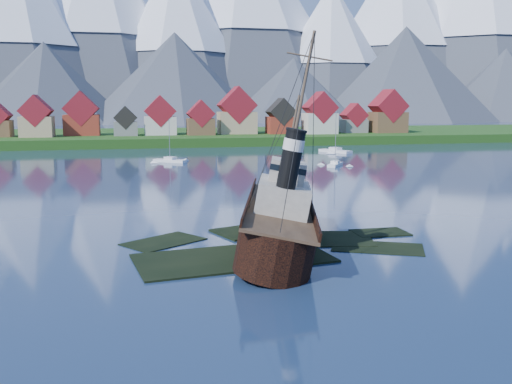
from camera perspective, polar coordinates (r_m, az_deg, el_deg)
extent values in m
plane|color=#1A2C4A|center=(56.28, 0.36, -6.00)|extent=(1400.00, 1400.00, 0.00)
cube|color=black|center=(53.92, -2.31, -7.04)|extent=(19.08, 11.42, 1.00)
cube|color=black|center=(61.63, 5.02, -5.08)|extent=(15.15, 9.76, 1.00)
cube|color=black|center=(65.30, 0.35, -4.15)|extent=(11.45, 9.06, 1.00)
cube|color=black|center=(59.19, 12.05, -5.87)|extent=(10.27, 8.34, 1.00)
cube|color=black|center=(60.99, -9.20, -5.33)|extent=(9.42, 8.68, 1.00)
cube|color=black|center=(65.69, 12.30, -4.34)|extent=(6.00, 4.00, 1.00)
cube|color=#1B3F12|center=(223.85, -9.20, 5.14)|extent=(600.00, 80.00, 3.20)
cube|color=#3F3D38|center=(186.01, -8.56, 4.40)|extent=(600.00, 2.50, 2.00)
cube|color=tan|center=(205.60, -21.06, 6.12)|extent=(10.50, 9.00, 6.80)
cube|color=maroon|center=(205.45, -21.14, 7.59)|extent=(10.69, 9.18, 10.69)
cube|color=maroon|center=(209.91, -17.01, 6.42)|extent=(12.00, 8.50, 7.20)
cube|color=maroon|center=(209.77, -17.09, 7.99)|extent=(12.22, 8.67, 12.22)
cube|color=slate|center=(204.28, -12.89, 6.19)|extent=(8.00, 7.00, 4.80)
cube|color=black|center=(204.14, -12.93, 7.27)|extent=(8.15, 7.14, 8.15)
cube|color=beige|center=(207.46, -9.56, 6.55)|extent=(11.00, 9.50, 6.40)
cube|color=maroon|center=(207.32, -9.59, 7.98)|extent=(11.20, 9.69, 11.20)
cube|color=brown|center=(204.64, -5.56, 6.52)|extent=(9.50, 8.00, 5.80)
cube|color=maroon|center=(204.50, -5.58, 7.81)|extent=(9.67, 8.16, 9.67)
cube|color=tan|center=(211.61, -1.93, 6.93)|extent=(13.50, 10.00, 8.00)
cube|color=maroon|center=(211.48, -1.94, 8.67)|extent=(13.75, 10.20, 13.75)
cube|color=maroon|center=(212.18, 2.50, 6.69)|extent=(10.00, 8.50, 6.20)
cube|color=black|center=(212.05, 2.51, 8.02)|extent=(10.18, 8.67, 10.18)
cube|color=beige|center=(213.29, 6.38, 6.83)|extent=(11.50, 9.00, 7.50)
cube|color=maroon|center=(213.16, 6.40, 8.40)|extent=(11.71, 9.18, 11.71)
cube|color=slate|center=(222.28, 9.73, 6.52)|extent=(9.00, 7.50, 5.00)
cube|color=maroon|center=(222.15, 9.76, 7.58)|extent=(9.16, 7.65, 9.16)
cube|color=brown|center=(225.58, 13.02, 6.81)|extent=(12.50, 10.00, 7.80)
cube|color=maroon|center=(225.46, 13.08, 8.37)|extent=(12.73, 10.20, 12.73)
cone|color=#2D333D|center=(518.95, -22.71, 14.78)|extent=(180.00, 180.00, 150.00)
cone|color=#2D333D|center=(553.67, -15.67, 16.28)|extent=(210.00, 210.00, 180.00)
cone|color=#2D333D|center=(527.71, -7.88, 14.99)|extent=(170.00, 170.00, 145.00)
cone|color=white|center=(531.56, -7.95, 18.10)|extent=(105.40, 105.40, 87.00)
cone|color=#2D333D|center=(584.95, -1.13, 17.18)|extent=(240.00, 240.00, 200.00)
cone|color=#2D333D|center=(546.27, 7.48, 13.73)|extent=(150.00, 150.00, 125.00)
cone|color=white|center=(548.94, 7.53, 16.34)|extent=(93.00, 93.00, 75.00)
cone|color=#2D333D|center=(606.77, 13.92, 15.21)|extent=(200.00, 200.00, 170.00)
cone|color=#2D333D|center=(633.93, 21.34, 15.50)|extent=(230.00, 230.00, 190.00)
cone|color=#2D333D|center=(431.18, -20.30, 10.09)|extent=(120.00, 120.00, 58.00)
cone|color=#2D333D|center=(423.58, -8.06, 11.12)|extent=(136.00, 136.00, 66.00)
cone|color=#2D333D|center=(443.23, 3.79, 10.06)|extent=(110.00, 110.00, 50.00)
cone|color=#2D333D|center=(473.61, 14.64, 11.23)|extent=(150.00, 150.00, 75.00)
cone|color=#2D333D|center=(520.70, 23.57, 9.73)|extent=(124.00, 124.00, 60.00)
cube|color=black|center=(56.99, 1.67, -3.62)|extent=(6.57, 18.93, 3.94)
cone|color=black|center=(68.73, -0.78, -1.44)|extent=(6.57, 6.57, 6.57)
cylinder|color=black|center=(48.12, 4.39, -6.02)|extent=(6.57, 6.57, 3.94)
cube|color=#4C3826|center=(56.57, 1.68, -1.58)|extent=(6.44, 24.98, 0.23)
cube|color=black|center=(55.83, -1.46, -1.28)|extent=(0.19, 24.19, 0.85)
cube|color=black|center=(57.33, 4.75, -1.04)|extent=(0.19, 24.19, 0.85)
cube|color=#ADA89E|center=(54.99, 2.04, -0.40)|extent=(4.88, 7.98, 2.82)
cube|color=#ADA89E|center=(55.54, 1.82, 2.24)|extent=(3.38, 3.76, 2.07)
cylinder|color=black|center=(51.49, 2.92, 3.49)|extent=(1.78, 1.78, 5.26)
cylinder|color=silver|center=(51.38, 2.93, 4.95)|extent=(1.88, 1.88, 1.03)
cylinder|color=#473828|center=(63.10, 0.06, 4.77)|extent=(0.26, 0.26, 11.27)
cylinder|color=#473828|center=(53.34, 2.35, 9.64)|extent=(0.30, 0.30, 12.21)
cube|color=white|center=(141.13, -8.60, 3.00)|extent=(8.15, 6.87, 1.14)
cube|color=white|center=(141.04, -8.61, 3.37)|extent=(3.06, 2.95, 0.67)
cylinder|color=gray|center=(140.68, -8.65, 5.24)|extent=(0.13, 0.13, 9.92)
cube|color=white|center=(132.54, 7.91, 2.63)|extent=(5.76, 7.36, 1.07)
cube|color=white|center=(132.45, 7.92, 3.00)|extent=(2.56, 2.69, 0.62)
cylinder|color=gray|center=(132.08, 7.96, 4.86)|extent=(0.12, 0.12, 9.27)
cube|color=white|center=(168.25, 7.93, 3.97)|extent=(7.45, 10.89, 1.31)
cube|color=white|center=(168.16, 7.94, 4.32)|extent=(3.53, 3.81, 0.76)
cylinder|color=gray|center=(167.83, 7.98, 6.12)|extent=(0.15, 0.15, 11.31)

